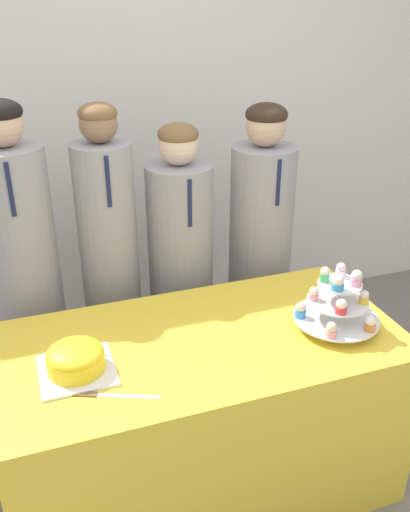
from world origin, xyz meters
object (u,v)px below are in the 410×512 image
at_px(student_3, 260,258).
at_px(round_cake, 76,359).
at_px(cupcake_stand, 337,301).
at_px(student_1, 111,276).
at_px(cake_knife, 100,395).
at_px(student_0, 27,287).
at_px(student_2, 181,277).

bearing_deg(student_3, round_cake, -145.60).
height_order(round_cake, cupcake_stand, cupcake_stand).
relative_size(cupcake_stand, student_1, 0.22).
xyz_separation_m(cake_knife, student_0, (-0.19, 0.85, -0.01)).
height_order(student_0, student_1, student_0).
bearing_deg(student_2, cupcake_stand, -60.91).
bearing_deg(cake_knife, student_2, 80.24).
xyz_separation_m(student_2, student_3, (0.43, 0.00, 0.03)).
distance_m(round_cake, cupcake_stand, 1.01).
relative_size(cupcake_stand, student_0, 0.21).
distance_m(cupcake_stand, student_0, 1.37).
distance_m(cupcake_stand, student_2, 0.87).
bearing_deg(student_3, student_0, 180.00).
distance_m(cake_knife, cupcake_stand, 0.97).
relative_size(cake_knife, student_2, 0.20).
bearing_deg(round_cake, student_2, 49.66).
height_order(round_cake, student_0, student_0).
distance_m(cake_knife, student_1, 0.87).
relative_size(cake_knife, student_1, 0.19).
xyz_separation_m(student_0, student_1, (0.38, -0.00, -0.01)).
bearing_deg(student_0, round_cake, -79.01).
distance_m(student_1, student_2, 0.35).
bearing_deg(student_0, student_1, -0.00).
xyz_separation_m(cake_knife, student_3, (0.97, 0.85, -0.05)).
bearing_deg(cupcake_stand, student_0, 146.93).
height_order(round_cake, cake_knife, round_cake).
xyz_separation_m(round_cake, student_3, (1.02, 0.70, -0.10)).
bearing_deg(cake_knife, round_cake, 131.78).
height_order(cake_knife, student_2, student_2).
bearing_deg(student_2, student_3, 0.00).
xyz_separation_m(round_cake, student_0, (-0.14, 0.70, -0.06)).
height_order(round_cake, student_1, student_1).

